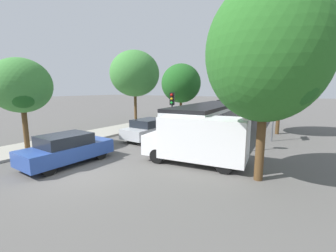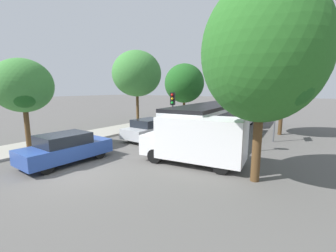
% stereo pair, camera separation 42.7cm
% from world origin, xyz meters
% --- Properties ---
extents(ground_plane, '(200.00, 200.00, 0.00)m').
position_xyz_m(ground_plane, '(0.00, 0.00, 0.00)').
color(ground_plane, '#565451').
extents(kerb_strip_left, '(3.20, 44.43, 0.14)m').
position_xyz_m(kerb_strip_left, '(-6.20, 17.22, 0.07)').
color(kerb_strip_left, '#9E998E').
rests_on(kerb_strip_left, ground).
extents(articulated_bus, '(3.81, 17.64, 2.60)m').
position_xyz_m(articulated_bus, '(2.03, 12.58, 1.50)').
color(articulated_bus, silver).
rests_on(articulated_bus, ground).
extents(city_bus_rear, '(3.39, 11.55, 2.45)m').
position_xyz_m(city_bus_rear, '(-1.80, 34.44, 1.42)').
color(city_bus_rear, silver).
rests_on(city_bus_rear, ground).
extents(queued_car_blue, '(1.97, 4.35, 1.49)m').
position_xyz_m(queued_car_blue, '(-1.77, 0.48, 0.75)').
color(queued_car_blue, '#284799').
rests_on(queued_car_blue, ground).
extents(queued_car_silver, '(1.99, 4.38, 1.50)m').
position_xyz_m(queued_car_silver, '(-1.65, 7.03, 0.76)').
color(queued_car_silver, '#B7BABF').
rests_on(queued_car_silver, ground).
extents(queued_car_navy, '(2.04, 4.50, 1.54)m').
position_xyz_m(queued_car_navy, '(-1.72, 12.84, 0.78)').
color(queued_car_navy, navy).
rests_on(queued_car_navy, ground).
extents(queued_car_graphite, '(2.00, 4.42, 1.51)m').
position_xyz_m(queued_car_graphite, '(-1.73, 18.97, 0.77)').
color(queued_car_graphite, '#47474C').
rests_on(queued_car_graphite, ground).
extents(white_van, '(5.20, 2.54, 2.31)m').
position_xyz_m(white_van, '(3.64, 3.97, 1.24)').
color(white_van, white).
rests_on(white_van, ground).
extents(traffic_light, '(0.37, 0.39, 3.40)m').
position_xyz_m(traffic_light, '(-0.35, 8.05, 2.50)').
color(traffic_light, '#56595E').
rests_on(traffic_light, ground).
extents(no_entry_sign, '(0.70, 0.08, 2.82)m').
position_xyz_m(no_entry_sign, '(5.22, 7.53, 1.88)').
color(no_entry_sign, '#56595E').
rests_on(no_entry_sign, ground).
extents(direction_sign_post, '(0.27, 1.39, 3.60)m').
position_xyz_m(direction_sign_post, '(6.02, 11.12, 2.55)').
color(direction_sign_post, '#56595E').
rests_on(direction_sign_post, ground).
extents(tree_left_near, '(3.32, 3.32, 5.39)m').
position_xyz_m(tree_left_near, '(-5.86, 0.61, 3.75)').
color(tree_left_near, '#51381E').
rests_on(tree_left_near, ground).
extents(tree_left_mid, '(4.48, 4.48, 7.11)m').
position_xyz_m(tree_left_mid, '(-5.68, 10.21, 4.92)').
color(tree_left_mid, '#51381E').
rests_on(tree_left_mid, ground).
extents(tree_left_far, '(4.97, 4.97, 6.80)m').
position_xyz_m(tree_left_far, '(-5.96, 19.48, 4.34)').
color(tree_left_far, '#51381E').
rests_on(tree_left_far, ground).
extents(tree_right_near, '(4.51, 4.51, 7.59)m').
position_xyz_m(tree_right_near, '(6.67, 3.34, 4.85)').
color(tree_right_near, '#51381E').
rests_on(tree_right_near, ground).
extents(tree_right_mid, '(4.48, 4.48, 7.40)m').
position_xyz_m(tree_right_mid, '(5.96, 14.19, 4.64)').
color(tree_right_mid, '#51381E').
rests_on(tree_right_mid, ground).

